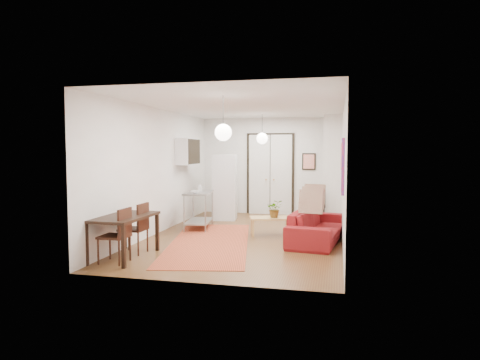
% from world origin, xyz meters
% --- Properties ---
extents(floor, '(7.00, 7.00, 0.00)m').
position_xyz_m(floor, '(0.00, 0.00, 0.00)').
color(floor, brown).
rests_on(floor, ground).
extents(ceiling, '(4.20, 7.00, 0.02)m').
position_xyz_m(ceiling, '(0.00, 0.00, 2.90)').
color(ceiling, silver).
rests_on(ceiling, wall_back).
extents(wall_back, '(4.20, 0.02, 2.90)m').
position_xyz_m(wall_back, '(0.00, 3.50, 1.45)').
color(wall_back, white).
rests_on(wall_back, floor).
extents(wall_front, '(4.20, 0.02, 2.90)m').
position_xyz_m(wall_front, '(0.00, -3.50, 1.45)').
color(wall_front, white).
rests_on(wall_front, floor).
extents(wall_left, '(0.02, 7.00, 2.90)m').
position_xyz_m(wall_left, '(-2.10, 0.00, 1.45)').
color(wall_left, white).
rests_on(wall_left, floor).
extents(wall_right, '(0.02, 7.00, 2.90)m').
position_xyz_m(wall_right, '(2.10, 0.00, 1.45)').
color(wall_right, white).
rests_on(wall_right, floor).
extents(double_doors, '(1.44, 0.06, 2.50)m').
position_xyz_m(double_doors, '(0.00, 3.46, 1.20)').
color(double_doors, silver).
rests_on(double_doors, wall_back).
extents(stub_partition, '(0.50, 0.10, 2.90)m').
position_xyz_m(stub_partition, '(1.85, 2.55, 1.45)').
color(stub_partition, white).
rests_on(stub_partition, floor).
extents(wall_cabinet, '(0.35, 1.00, 0.70)m').
position_xyz_m(wall_cabinet, '(-1.92, 1.50, 1.90)').
color(wall_cabinet, white).
rests_on(wall_cabinet, wall_left).
extents(painting_popart, '(0.05, 1.00, 1.00)m').
position_xyz_m(painting_popart, '(2.08, -1.25, 1.65)').
color(painting_popart, red).
rests_on(painting_popart, wall_right).
extents(painting_abstract, '(0.05, 0.50, 0.60)m').
position_xyz_m(painting_abstract, '(2.08, 0.80, 1.80)').
color(painting_abstract, beige).
rests_on(painting_abstract, wall_right).
extents(poster_back, '(0.40, 0.03, 0.50)m').
position_xyz_m(poster_back, '(1.15, 3.47, 1.60)').
color(poster_back, red).
rests_on(poster_back, wall_back).
extents(print_left, '(0.03, 0.44, 0.54)m').
position_xyz_m(print_left, '(-2.07, 2.00, 1.95)').
color(print_left, '#A27443').
rests_on(print_left, wall_left).
extents(pendant_back, '(0.30, 0.30, 0.80)m').
position_xyz_m(pendant_back, '(0.00, 2.00, 2.25)').
color(pendant_back, white).
rests_on(pendant_back, ceiling).
extents(pendant_front, '(0.30, 0.30, 0.80)m').
position_xyz_m(pendant_front, '(0.00, -2.00, 2.25)').
color(pendant_front, white).
rests_on(pendant_front, ceiling).
extents(kilim_rug, '(2.35, 4.46, 0.01)m').
position_xyz_m(kilim_rug, '(-0.62, -0.84, 0.01)').
color(kilim_rug, '#B7472D').
rests_on(kilim_rug, floor).
extents(sofa, '(2.39, 1.21, 0.67)m').
position_xyz_m(sofa, '(1.58, -0.22, 0.33)').
color(sofa, maroon).
rests_on(sofa, floor).
extents(coffee_table, '(1.02, 0.73, 0.41)m').
position_xyz_m(coffee_table, '(0.51, 0.25, 0.36)').
color(coffee_table, tan).
rests_on(coffee_table, floor).
extents(potted_plant, '(0.39, 0.43, 0.40)m').
position_xyz_m(potted_plant, '(0.61, 0.25, 0.61)').
color(potted_plant, '#2F6830').
rests_on(potted_plant, coffee_table).
extents(kitchen_counter, '(0.75, 1.26, 0.91)m').
position_xyz_m(kitchen_counter, '(-1.36, 0.69, 0.59)').
color(kitchen_counter, '#A5A8AA').
rests_on(kitchen_counter, floor).
extents(bowl, '(0.24, 0.24, 0.05)m').
position_xyz_m(bowl, '(-1.36, 0.39, 0.93)').
color(bowl, silver).
rests_on(bowl, kitchen_counter).
extents(soap_bottle, '(0.10, 0.10, 0.19)m').
position_xyz_m(soap_bottle, '(-1.41, 0.94, 1.00)').
color(soap_bottle, '#50A1AE').
rests_on(soap_bottle, kitchen_counter).
extents(fridge, '(0.72, 0.72, 1.81)m').
position_xyz_m(fridge, '(-1.08, 2.16, 0.90)').
color(fridge, silver).
rests_on(fridge, floor).
extents(dining_table, '(0.82, 1.40, 0.77)m').
position_xyz_m(dining_table, '(-1.75, -2.38, 0.68)').
color(dining_table, black).
rests_on(dining_table, floor).
extents(dining_chair_near, '(0.46, 0.65, 0.95)m').
position_xyz_m(dining_chair_near, '(-1.75, -1.94, 0.55)').
color(dining_chair_near, '#361C11').
rests_on(dining_chair_near, floor).
extents(dining_chair_far, '(0.46, 0.65, 0.95)m').
position_xyz_m(dining_chair_far, '(-1.75, -2.64, 0.55)').
color(dining_chair_far, '#361C11').
rests_on(dining_chair_far, floor).
extents(black_side_chair, '(0.49, 0.51, 0.83)m').
position_xyz_m(black_side_chair, '(1.43, 2.49, 0.48)').
color(black_side_chair, black).
rests_on(black_side_chair, floor).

